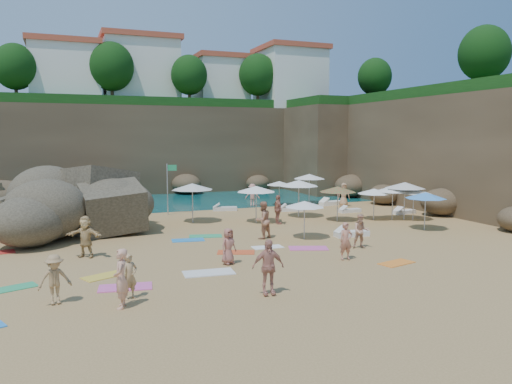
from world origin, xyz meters
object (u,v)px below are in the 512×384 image
object	(u,v)px
person_stand_4	(344,195)
person_stand_6	(121,279)
person_stand_2	(252,195)
person_stand_3	(278,210)
person_stand_1	(263,220)
lounger_0	(291,209)
person_stand_0	(130,276)
parasol_2	(309,176)
parasol_1	(279,183)
parasol_0	(192,187)
person_stand_5	(69,213)
rock_outcrop	(55,234)
flag_pole	(169,182)

from	to	relation	value
person_stand_4	person_stand_6	distance (m)	24.74
person_stand_2	person_stand_3	xyz separation A→B (m)	(-1.29, -7.69, 0.03)
person_stand_2	person_stand_1	bearing A→B (deg)	96.05
lounger_0	person_stand_3	world-z (taller)	person_stand_3
person_stand_6	person_stand_4	bearing A→B (deg)	145.40
person_stand_0	person_stand_6	distance (m)	0.88
parasol_2	parasol_1	bearing A→B (deg)	178.41
parasol_0	person_stand_6	xyz separation A→B (m)	(-5.81, -14.14, -1.29)
parasol_1	parasol_2	world-z (taller)	parasol_2
parasol_2	person_stand_5	distance (m)	18.14
person_stand_3	person_stand_6	xyz separation A→B (m)	(-10.47, -11.74, 0.04)
rock_outcrop	parasol_2	bearing A→B (deg)	17.43
parasol_2	lounger_0	size ratio (longest dim) A/B	1.49
parasol_2	person_stand_2	xyz separation A→B (m)	(-4.58, 0.40, -1.31)
flag_pole	lounger_0	world-z (taller)	flag_pole
person_stand_2	person_stand_4	xyz separation A→B (m)	(6.37, -2.59, 0.04)
rock_outcrop	flag_pole	xyz separation A→B (m)	(7.17, 4.47, 2.20)
parasol_2	person_stand_1	bearing A→B (deg)	-127.36
rock_outcrop	parasol_0	bearing A→B (deg)	6.43
person_stand_0	person_stand_4	world-z (taller)	person_stand_4
person_stand_5	person_stand_6	bearing A→B (deg)	-116.12
parasol_0	person_stand_1	size ratio (longest dim) A/B	1.31
parasol_0	parasol_2	world-z (taller)	parasol_0
lounger_0	person_stand_5	size ratio (longest dim) A/B	0.91
person_stand_2	person_stand_5	world-z (taller)	person_stand_5
person_stand_3	person_stand_4	size ratio (longest dim) A/B	1.00
flag_pole	parasol_0	world-z (taller)	flag_pole
parasol_2	person_stand_5	xyz separation A→B (m)	(-17.59, -4.29, -1.24)
person_stand_0	person_stand_5	world-z (taller)	person_stand_5
parasol_0	person_stand_6	distance (m)	15.34
lounger_0	person_stand_5	world-z (taller)	person_stand_5
rock_outcrop	parasol_0	world-z (taller)	parasol_0
person_stand_1	lounger_0	bearing A→B (deg)	-144.58
parasol_2	person_stand_6	world-z (taller)	parasol_2
flag_pole	person_stand_3	distance (m)	8.14
parasol_0	person_stand_4	bearing A→B (deg)	12.36
person_stand_3	person_stand_4	xyz separation A→B (m)	(7.66, 5.10, 0.00)
parasol_2	person_stand_6	xyz separation A→B (m)	(-16.34, -19.03, -1.23)
person_stand_0	person_stand_3	xyz separation A→B (m)	(10.11, 10.96, 0.13)
lounger_0	person_stand_6	distance (m)	21.05
rock_outcrop	person_stand_0	xyz separation A→B (m)	(2.42, -12.47, 0.75)
person_stand_1	person_stand_5	world-z (taller)	person_stand_1
lounger_0	person_stand_4	world-z (taller)	person_stand_4
parasol_1	person_stand_3	distance (m)	8.13
person_stand_3	person_stand_0	bearing A→B (deg)	139.55
parasol_0	parasol_1	world-z (taller)	parasol_0
flag_pole	person_stand_2	bearing A→B (deg)	14.39
lounger_0	person_stand_2	size ratio (longest dim) A/B	0.98
parasol_2	person_stand_2	world-z (taller)	parasol_2
flag_pole	person_stand_1	xyz separation A→B (m)	(2.89, -9.62, -1.23)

